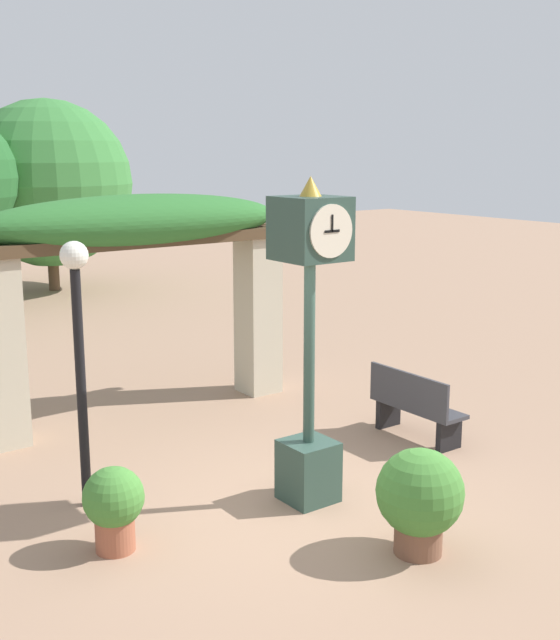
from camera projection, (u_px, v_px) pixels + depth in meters
The scene contains 7 objects.
ground_plane at pixel (304, 506), 8.26m from camera, with size 60.00×60.00×0.00m, color #9E7A60.
pedestal_clock at pixel (309, 327), 8.03m from camera, with size 0.62×0.67×3.35m.
pergola at pixel (138, 252), 10.62m from camera, with size 4.97×1.13×3.03m.
potted_plant_near_left at pixel (420, 497), 7.20m from camera, with size 0.80×0.80×0.99m.
potted_plant_near_right at pixel (114, 504), 7.27m from camera, with size 0.56×0.56×0.80m.
park_bench at pixel (415, 407), 10.10m from camera, with size 0.42×1.33×0.89m.
lamp_post at pixel (78, 328), 7.90m from camera, with size 0.28×0.28×2.74m.
Camera 1 is at (-4.73, -6.04, 3.61)m, focal length 45.00 mm.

